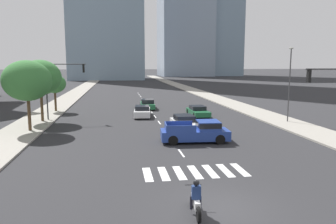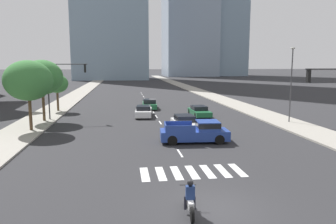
{
  "view_description": "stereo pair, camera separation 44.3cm",
  "coord_description": "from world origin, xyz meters",
  "px_view_note": "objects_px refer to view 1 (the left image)",
  "views": [
    {
      "loc": [
        -4.23,
        -12.54,
        6.07
      ],
      "look_at": [
        0.0,
        14.71,
        2.0
      ],
      "focal_mm": 34.56,
      "sensor_mm": 36.0,
      "label": 1
    },
    {
      "loc": [
        -3.79,
        -12.61,
        6.07
      ],
      "look_at": [
        0.0,
        14.71,
        2.0
      ],
      "focal_mm": 34.56,
      "sensor_mm": 36.0,
      "label": 2
    }
  ],
  "objects_px": {
    "sedan_white_0": "(185,123)",
    "traffic_signal_near": "(336,91)",
    "sedan_green_3": "(198,111)",
    "traffic_signal_far": "(61,79)",
    "motorcycle_lead": "(196,200)",
    "street_tree_third": "(55,84)",
    "street_lamp_east": "(290,79)",
    "pickup_truck": "(198,132)",
    "street_tree_second": "(40,77)",
    "sedan_green_1": "(148,104)",
    "sedan_white_2": "(142,111)",
    "street_tree_nearest": "(27,81)"
  },
  "relations": [
    {
      "from": "sedan_white_2",
      "to": "street_tree_third",
      "type": "bearing_deg",
      "value": 68.28
    },
    {
      "from": "sedan_green_3",
      "to": "traffic_signal_far",
      "type": "bearing_deg",
      "value": -88.04
    },
    {
      "from": "street_tree_third",
      "to": "sedan_green_3",
      "type": "bearing_deg",
      "value": -18.84
    },
    {
      "from": "motorcycle_lead",
      "to": "sedan_green_3",
      "type": "relative_size",
      "value": 0.44
    },
    {
      "from": "traffic_signal_near",
      "to": "street_lamp_east",
      "type": "distance_m",
      "value": 11.04
    },
    {
      "from": "sedan_white_0",
      "to": "sedan_green_3",
      "type": "xyz_separation_m",
      "value": [
        3.27,
        7.98,
        -0.08
      ]
    },
    {
      "from": "sedan_green_3",
      "to": "street_tree_second",
      "type": "height_order",
      "value": "street_tree_second"
    },
    {
      "from": "street_lamp_east",
      "to": "street_tree_third",
      "type": "xyz_separation_m",
      "value": [
        -25.5,
        11.83,
        -0.96
      ]
    },
    {
      "from": "street_lamp_east",
      "to": "sedan_green_3",
      "type": "bearing_deg",
      "value": 144.09
    },
    {
      "from": "sedan_green_3",
      "to": "street_tree_second",
      "type": "bearing_deg",
      "value": -85.77
    },
    {
      "from": "street_tree_second",
      "to": "traffic_signal_near",
      "type": "bearing_deg",
      "value": -33.2
    },
    {
      "from": "sedan_white_0",
      "to": "street_lamp_east",
      "type": "bearing_deg",
      "value": 97.33
    },
    {
      "from": "pickup_truck",
      "to": "sedan_green_1",
      "type": "height_order",
      "value": "pickup_truck"
    },
    {
      "from": "street_lamp_east",
      "to": "street_tree_nearest",
      "type": "bearing_deg",
      "value": -178.37
    },
    {
      "from": "traffic_signal_far",
      "to": "motorcycle_lead",
      "type": "bearing_deg",
      "value": -69.18
    },
    {
      "from": "street_tree_nearest",
      "to": "street_tree_third",
      "type": "bearing_deg",
      "value": 90.0
    },
    {
      "from": "motorcycle_lead",
      "to": "street_tree_nearest",
      "type": "xyz_separation_m",
      "value": [
        -11.01,
        18.17,
        4.05
      ]
    },
    {
      "from": "sedan_white_2",
      "to": "pickup_truck",
      "type": "bearing_deg",
      "value": -160.13
    },
    {
      "from": "sedan_white_0",
      "to": "street_tree_second",
      "type": "relative_size",
      "value": 0.73
    },
    {
      "from": "sedan_white_0",
      "to": "street_tree_second",
      "type": "distance_m",
      "value": 15.94
    },
    {
      "from": "traffic_signal_far",
      "to": "street_lamp_east",
      "type": "bearing_deg",
      "value": -12.14
    },
    {
      "from": "motorcycle_lead",
      "to": "sedan_white_0",
      "type": "height_order",
      "value": "motorcycle_lead"
    },
    {
      "from": "traffic_signal_far",
      "to": "sedan_white_2",
      "type": "bearing_deg",
      "value": 8.21
    },
    {
      "from": "motorcycle_lead",
      "to": "pickup_truck",
      "type": "xyz_separation_m",
      "value": [
        3.14,
        12.11,
        0.23
      ]
    },
    {
      "from": "sedan_white_0",
      "to": "traffic_signal_near",
      "type": "xyz_separation_m",
      "value": [
        8.91,
        -8.68,
        3.59
      ]
    },
    {
      "from": "sedan_green_1",
      "to": "street_tree_second",
      "type": "bearing_deg",
      "value": 129.29
    },
    {
      "from": "traffic_signal_near",
      "to": "sedan_white_2",
      "type": "bearing_deg",
      "value": -54.43
    },
    {
      "from": "pickup_truck",
      "to": "street_tree_second",
      "type": "xyz_separation_m",
      "value": [
        -14.14,
        11.08,
        3.91
      ]
    },
    {
      "from": "street_lamp_east",
      "to": "sedan_white_2",
      "type": "bearing_deg",
      "value": 156.71
    },
    {
      "from": "sedan_white_0",
      "to": "traffic_signal_near",
      "type": "height_order",
      "value": "traffic_signal_near"
    },
    {
      "from": "traffic_signal_near",
      "to": "street_lamp_east",
      "type": "relative_size",
      "value": 0.78
    },
    {
      "from": "sedan_white_0",
      "to": "street_tree_third",
      "type": "distance_m",
      "value": 19.98
    },
    {
      "from": "motorcycle_lead",
      "to": "sedan_green_3",
      "type": "bearing_deg",
      "value": -9.66
    },
    {
      "from": "street_tree_third",
      "to": "street_tree_second",
      "type": "bearing_deg",
      "value": -90.0
    },
    {
      "from": "street_tree_second",
      "to": "street_tree_third",
      "type": "bearing_deg",
      "value": 90.0
    },
    {
      "from": "traffic_signal_far",
      "to": "street_tree_third",
      "type": "relative_size",
      "value": 1.36
    },
    {
      "from": "motorcycle_lead",
      "to": "street_tree_second",
      "type": "xyz_separation_m",
      "value": [
        -11.01,
        23.18,
        4.14
      ]
    },
    {
      "from": "sedan_white_2",
      "to": "sedan_green_3",
      "type": "height_order",
      "value": "sedan_white_2"
    },
    {
      "from": "sedan_green_1",
      "to": "pickup_truck",
      "type": "bearing_deg",
      "value": -170.48
    },
    {
      "from": "pickup_truck",
      "to": "street_tree_third",
      "type": "relative_size",
      "value": 1.16
    },
    {
      "from": "motorcycle_lead",
      "to": "sedan_green_1",
      "type": "relative_size",
      "value": 0.44
    },
    {
      "from": "sedan_green_3",
      "to": "street_tree_third",
      "type": "xyz_separation_m",
      "value": [
        -17.31,
        5.91,
        3.06
      ]
    },
    {
      "from": "pickup_truck",
      "to": "street_tree_third",
      "type": "bearing_deg",
      "value": 131.29
    },
    {
      "from": "motorcycle_lead",
      "to": "street_lamp_east",
      "type": "relative_size",
      "value": 0.27
    },
    {
      "from": "motorcycle_lead",
      "to": "street_lamp_east",
      "type": "distance_m",
      "value": 24.15
    },
    {
      "from": "street_tree_second",
      "to": "street_tree_nearest",
      "type": "bearing_deg",
      "value": -90.0
    },
    {
      "from": "sedan_white_0",
      "to": "sedan_green_1",
      "type": "distance_m",
      "value": 15.2
    },
    {
      "from": "sedan_white_2",
      "to": "traffic_signal_far",
      "type": "xyz_separation_m",
      "value": [
        -8.84,
        -1.28,
        3.86
      ]
    },
    {
      "from": "street_lamp_east",
      "to": "sedan_white_0",
      "type": "bearing_deg",
      "value": -169.81
    },
    {
      "from": "traffic_signal_far",
      "to": "street_tree_second",
      "type": "xyz_separation_m",
      "value": [
        -1.89,
        -0.8,
        0.25
      ]
    }
  ]
}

